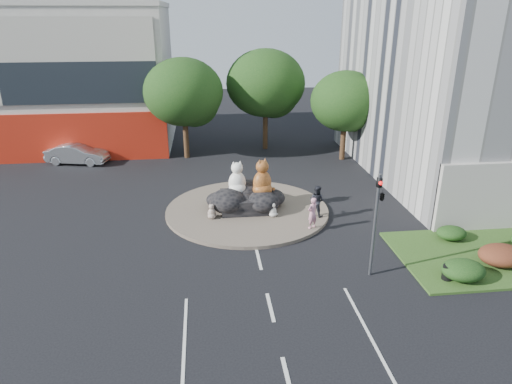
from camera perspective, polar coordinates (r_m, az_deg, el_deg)
ground at (r=19.63m, az=1.81°, el=-14.21°), size 120.00×120.00×0.00m
roundabout_island at (r=28.26m, az=-1.11°, el=-2.25°), size 10.00×10.00×0.20m
rock_plinth at (r=28.04m, az=-1.12°, el=-1.22°), size 3.20×2.60×0.90m
shophouse_block at (r=46.68m, az=-26.73°, el=12.73°), size 25.20×12.30×17.40m
grass_verge at (r=26.26m, az=27.84°, el=-6.95°), size 10.00×6.00×0.12m
tree_left at (r=38.38m, az=-8.94°, el=11.86°), size 6.46×6.46×8.27m
tree_mid at (r=40.65m, az=1.29°, el=13.06°), size 6.84×6.84×8.76m
tree_right at (r=38.25m, az=11.22°, el=10.74°), size 5.70×5.70×7.30m
hedge_near_green at (r=23.02m, az=24.49°, el=-8.88°), size 2.00×1.60×0.90m
hedge_red at (r=25.03m, az=28.34°, el=-6.98°), size 2.20×1.76×0.99m
hedge_back_green at (r=26.65m, az=23.24°, el=-4.73°), size 1.60×1.28×0.72m
traffic_light at (r=20.82m, az=15.13°, el=-1.41°), size 0.44×1.24×5.00m
street_lamp at (r=29.07m, az=25.41°, el=5.63°), size 2.34×0.22×8.06m
cat_white at (r=27.84m, az=-2.38°, el=1.87°), size 1.37×1.23×2.07m
cat_tabby at (r=27.57m, az=0.78°, el=1.92°), size 1.80×1.75×2.29m
kitten_calico at (r=26.86m, az=-5.57°, el=-2.35°), size 0.66×0.61×0.92m
kitten_white at (r=26.99m, az=2.12°, el=-2.17°), size 0.71×0.69×0.90m
pedestrian_pink at (r=25.55m, az=7.06°, el=-2.61°), size 0.79×0.73×1.81m
pedestrian_dark at (r=27.12m, az=7.59°, el=-1.10°), size 1.16×1.14×1.89m
parked_car at (r=39.94m, az=-21.44°, el=4.46°), size 5.21×2.77×1.63m
litter_bin at (r=22.77m, az=22.84°, el=-9.24°), size 0.56×0.56×0.70m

